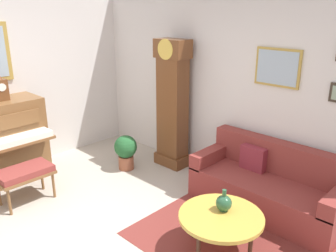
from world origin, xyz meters
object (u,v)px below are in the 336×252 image
(mantel_clock, at_px, (1,89))
(piano_bench, at_px, (25,174))
(grandfather_clock, at_px, (172,108))
(couch, at_px, (269,186))
(green_jug, at_px, (224,203))
(potted_plant, at_px, (126,150))
(coffee_table, at_px, (221,218))

(mantel_clock, bearing_deg, piano_bench, -11.69)
(grandfather_clock, xyz_separation_m, couch, (1.80, -0.13, -0.65))
(piano_bench, bearing_deg, green_jug, 22.96)
(mantel_clock, bearing_deg, potted_plant, 54.42)
(piano_bench, height_order, potted_plant, potted_plant)
(mantel_clock, bearing_deg, grandfather_clock, 55.32)
(couch, height_order, mantel_clock, mantel_clock)
(couch, relative_size, potted_plant, 3.39)
(grandfather_clock, height_order, couch, grandfather_clock)
(coffee_table, bearing_deg, mantel_clock, -166.81)
(potted_plant, bearing_deg, coffee_table, -15.23)
(potted_plant, bearing_deg, couch, 13.05)
(green_jug, bearing_deg, coffee_table, -67.87)
(couch, bearing_deg, piano_bench, -139.10)
(couch, xyz_separation_m, potted_plant, (-2.21, -0.51, 0.01))
(grandfather_clock, distance_m, green_jug, 2.22)
(coffee_table, xyz_separation_m, mantel_clock, (-3.27, -0.77, 0.97))
(grandfather_clock, relative_size, couch, 1.07)
(grandfather_clock, distance_m, coffee_table, 2.32)
(green_jug, bearing_deg, piano_bench, -157.04)
(green_jug, bearing_deg, couch, 91.88)
(piano_bench, xyz_separation_m, green_jug, (2.42, 1.03, 0.13))
(grandfather_clock, bearing_deg, coffee_table, -33.95)
(piano_bench, distance_m, grandfather_clock, 2.34)
(coffee_table, distance_m, mantel_clock, 3.50)
(green_jug, bearing_deg, potted_plant, 166.71)
(grandfather_clock, relative_size, coffee_table, 2.31)
(piano_bench, height_order, green_jug, green_jug)
(couch, bearing_deg, grandfather_clock, 175.97)
(grandfather_clock, distance_m, potted_plant, 0.99)
(coffee_table, relative_size, green_jug, 3.67)
(couch, relative_size, coffee_table, 2.16)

